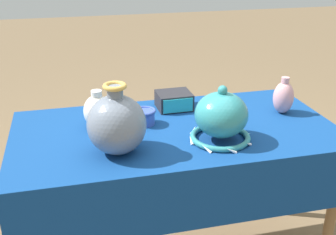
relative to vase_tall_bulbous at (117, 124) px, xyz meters
name	(u,v)px	position (x,y,z in m)	size (l,w,h in m)	color
display_table	(176,145)	(0.26, 0.14, -0.18)	(1.32, 0.68, 0.71)	olive
vase_tall_bulbous	(117,124)	(0.00, 0.00, 0.00)	(0.21, 0.21, 0.26)	slate
vase_dome_bell	(221,118)	(0.40, 0.01, -0.02)	(0.25, 0.25, 0.23)	teal
mosaic_tile_box	(174,101)	(0.31, 0.37, -0.07)	(0.16, 0.14, 0.07)	#232328
cup_wide_cobalt	(144,116)	(0.14, 0.22, -0.08)	(0.10, 0.10, 0.07)	#3851A8
jar_round_ivory	(98,111)	(-0.05, 0.24, -0.04)	(0.12, 0.12, 0.16)	white
jar_round_rose	(283,97)	(0.76, 0.20, -0.04)	(0.09, 0.09, 0.17)	#D19399
bowl_shallow_charcoal	(111,105)	(0.02, 0.37, -0.08)	(0.11, 0.11, 0.07)	#2D2D33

